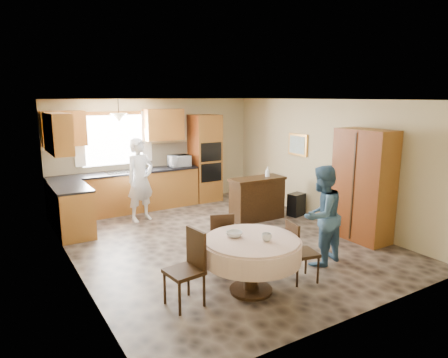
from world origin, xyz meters
TOP-DOWN VIEW (x-y plane):
  - floor at (0.00, 0.00)m, footprint 5.00×6.00m
  - ceiling at (0.00, 0.00)m, footprint 5.00×6.00m
  - wall_back at (0.00, 3.00)m, footprint 5.00×0.02m
  - wall_front at (0.00, -3.00)m, footprint 5.00×0.02m
  - wall_left at (-2.50, 0.00)m, footprint 0.02×6.00m
  - wall_right at (2.50, 0.00)m, footprint 0.02×6.00m
  - window at (-1.00, 2.98)m, footprint 1.40×0.03m
  - curtain_left at (-1.75, 2.93)m, footprint 0.22×0.02m
  - curtain_right at (-0.25, 2.93)m, footprint 0.22×0.02m
  - base_cab_back at (-0.85, 2.70)m, footprint 3.30×0.60m
  - counter_back at (-0.85, 2.70)m, footprint 3.30×0.64m
  - base_cab_left at (-2.20, 1.80)m, footprint 0.60×1.20m
  - counter_left at (-2.20, 1.80)m, footprint 0.64×1.20m
  - backsplash at (-0.85, 2.99)m, footprint 3.30×0.02m
  - wall_cab_left at (-2.05, 2.83)m, footprint 0.85×0.33m
  - wall_cab_right at (0.15, 2.83)m, footprint 0.90×0.33m
  - wall_cab_side at (-2.33, 1.80)m, footprint 0.33×1.20m
  - oven_tower at (1.15, 2.69)m, footprint 0.66×0.62m
  - oven_upper at (1.15, 2.38)m, footprint 0.56×0.01m
  - oven_lower at (1.15, 2.38)m, footprint 0.56×0.01m
  - pendant at (-1.00, 2.50)m, footprint 0.36×0.36m
  - sideboard at (1.30, 0.71)m, footprint 1.18×0.50m
  - space_heater at (2.20, 0.48)m, footprint 0.40×0.32m
  - cupboard at (2.22, -1.23)m, footprint 0.52×1.05m
  - dining_table at (-0.64, -1.84)m, footprint 1.30×1.30m
  - chair_left at (-1.48, -1.69)m, footprint 0.46×0.46m
  - chair_back at (-0.60, -0.98)m, footprint 0.48×0.48m
  - chair_right at (0.09, -1.93)m, footprint 0.45×0.45m
  - framed_picture at (2.47, 0.80)m, footprint 0.06×0.58m
  - microwave at (0.43, 2.65)m, footprint 0.51×0.36m
  - person_sink at (-0.80, 1.92)m, footprint 0.72×0.57m
  - person_dining at (0.80, -1.64)m, footprint 0.86×0.73m
  - bowl_sideboard at (0.93, 0.71)m, footprint 0.22×0.22m
  - bottle_sideboard at (1.56, 0.71)m, footprint 0.11×0.11m
  - cup_table at (-0.53, -2.01)m, footprint 0.13×0.13m
  - bowl_table at (-0.80, -1.66)m, footprint 0.29×0.29m

SIDE VIEW (x-z plane):
  - floor at x=0.00m, z-range -0.01..0.01m
  - space_heater at x=2.20m, z-range 0.00..0.49m
  - sideboard at x=1.30m, z-range 0.00..0.84m
  - base_cab_back at x=-0.85m, z-range 0.00..0.88m
  - base_cab_left at x=-2.20m, z-range 0.00..0.88m
  - chair_back at x=-0.60m, z-range 0.05..0.91m
  - chair_right at x=0.09m, z-range 0.05..0.92m
  - chair_left at x=-1.48m, z-range 0.05..1.00m
  - dining_table at x=-0.64m, z-range 0.21..0.95m
  - oven_lower at x=1.15m, z-range 0.53..0.97m
  - bowl_table at x=-0.80m, z-range 0.74..0.81m
  - person_dining at x=0.80m, z-range 0.00..1.55m
  - cup_table at x=-0.53m, z-range 0.74..0.84m
  - person_sink at x=-0.80m, z-range 0.00..1.73m
  - bowl_sideboard at x=0.93m, z-range 0.84..0.89m
  - counter_back at x=-0.85m, z-range 0.88..0.92m
  - counter_left at x=-2.20m, z-range 0.88..0.92m
  - bottle_sideboard at x=1.56m, z-range 0.84..1.11m
  - cupboard at x=2.22m, z-range 0.00..2.00m
  - microwave at x=0.43m, z-range 0.92..1.19m
  - oven_tower at x=1.15m, z-range 0.00..2.12m
  - backsplash at x=-0.85m, z-range 0.90..1.46m
  - wall_back at x=0.00m, z-range 0.00..2.50m
  - wall_front at x=0.00m, z-range 0.00..2.50m
  - wall_left at x=-2.50m, z-range 0.00..2.50m
  - wall_right at x=2.50m, z-range 0.00..2.50m
  - oven_upper at x=1.15m, z-range 1.02..1.48m
  - framed_picture at x=2.47m, z-range 1.26..1.74m
  - window at x=-1.00m, z-range 1.05..2.15m
  - curtain_left at x=-1.75m, z-range 1.08..2.22m
  - curtain_right at x=-0.25m, z-range 1.08..2.22m
  - wall_cab_left at x=-2.05m, z-range 1.55..2.27m
  - wall_cab_right at x=0.15m, z-range 1.55..2.27m
  - wall_cab_side at x=-2.33m, z-range 1.55..2.27m
  - pendant at x=-1.00m, z-range 2.03..2.21m
  - ceiling at x=0.00m, z-range 2.50..2.50m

